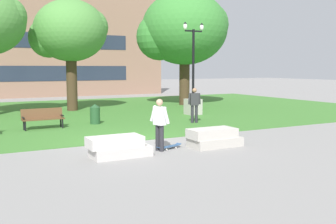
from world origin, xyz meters
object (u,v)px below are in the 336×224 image
Objects in this scene: person_skateboarder at (160,122)px; concrete_block_center at (118,147)px; skateboard at (169,147)px; park_bench_near_left at (43,117)px; concrete_block_left at (214,138)px; trash_bin at (95,114)px; lamp_post_left at (193,96)px; person_bystander_near_lawn at (194,103)px.

concrete_block_center is at bearing -173.20° from person_skateboarder.
skateboard is 7.06m from park_bench_near_left.
park_bench_near_left reaches higher than skateboard.
trash_bin is at bearing 105.21° from concrete_block_left.
concrete_block_center is 11.29m from lamp_post_left.
person_skateboarder is (-1.96, 0.26, 0.66)m from concrete_block_left.
person_skateboarder is 0.32× the size of lamp_post_left.
lamp_post_left is (6.21, 8.02, 0.12)m from person_skateboarder.
lamp_post_left is at bearing 53.73° from skateboard.
trash_bin is 4.86m from person_bystander_near_lawn.
person_skateboarder is at bearing -68.90° from park_bench_near_left.
lamp_post_left is at bearing 52.24° from person_skateboarder.
person_bystander_near_lawn is (4.44, 5.01, 0.02)m from person_skateboarder.
person_skateboarder is 0.97m from skateboard.
trash_bin reaches higher than skateboard.
skateboard is (1.92, 0.29, -0.22)m from concrete_block_center.
person_bystander_near_lawn is at bearing 48.47° from person_skateboarder.
lamp_post_left is 6.33m from trash_bin.
concrete_block_left is 1.61m from skateboard.
lamp_post_left reaches higher than skateboard.
person_bystander_near_lawn is at bearing 50.56° from skateboard.
person_bystander_near_lawn reaches higher than trash_bin.
lamp_post_left is 3.49m from person_bystander_near_lawn.
trash_bin is at bearing 156.60° from person_bystander_near_lawn.
concrete_block_center is 7.28m from trash_bin.
person_bystander_near_lawn is (6.96, -1.50, 0.44)m from park_bench_near_left.
concrete_block_center is 7.93m from person_bystander_near_lawn.
person_skateboarder is at bearing 6.80° from concrete_block_center.
trash_bin reaches higher than concrete_block_center.
lamp_post_left reaches higher than park_bench_near_left.
lamp_post_left is at bearing 46.70° from concrete_block_center.
person_bystander_near_lawn is at bearing -12.19° from park_bench_near_left.
park_bench_near_left is at bearing 111.10° from person_skateboarder.
trash_bin reaches higher than concrete_block_left.
person_skateboarder reaches higher than skateboard.
skateboard is (-1.55, 0.37, -0.22)m from concrete_block_left.
concrete_block_left is 1.09× the size of person_bystander_near_lawn.
trash_bin is at bearing -170.07° from lamp_post_left.
skateboard is 0.57× the size of park_bench_near_left.
concrete_block_left is at bearing -7.60° from person_skateboarder.
concrete_block_center is 0.36× the size of lamp_post_left.
person_bystander_near_lawn is (4.03, 4.90, 0.90)m from skateboard.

